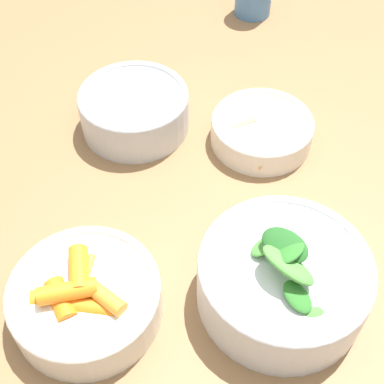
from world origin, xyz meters
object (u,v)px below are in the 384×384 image
(bowl_carrots, at_px, (85,297))
(bowl_greens, at_px, (283,279))
(bowl_cookies, at_px, (262,130))
(bowl_beans_hotdog, at_px, (135,111))

(bowl_carrots, distance_m, bowl_greens, 0.21)
(bowl_cookies, bearing_deg, bowl_beans_hotdog, 82.40)
(bowl_greens, xyz_separation_m, bowl_cookies, (0.25, 0.01, -0.02))
(bowl_beans_hotdog, distance_m, bowl_cookies, 0.18)
(bowl_carrots, xyz_separation_m, bowl_beans_hotdog, (0.30, -0.02, -0.00))
(bowl_beans_hotdog, height_order, bowl_cookies, bowl_beans_hotdog)
(bowl_beans_hotdog, bearing_deg, bowl_cookies, -97.60)
(bowl_carrots, xyz_separation_m, bowl_cookies, (0.27, -0.20, -0.01))
(bowl_carrots, xyz_separation_m, bowl_greens, (0.03, -0.21, 0.01))
(bowl_beans_hotdog, bearing_deg, bowl_carrots, 176.30)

